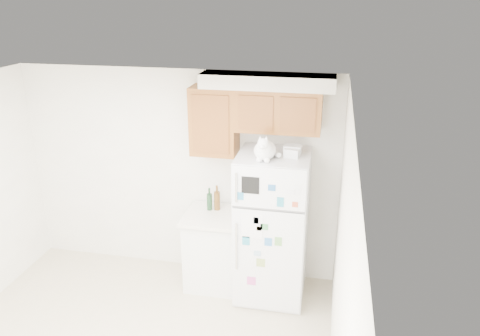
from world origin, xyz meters
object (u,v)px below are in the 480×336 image
(bottle_amber, at_px, (217,198))
(refrigerator, at_px, (272,228))
(base_counter, at_px, (214,248))
(bottle_green, at_px, (209,199))
(cat, at_px, (265,150))
(storage_box_front, at_px, (292,153))
(storage_box_back, at_px, (293,150))

(bottle_amber, bearing_deg, refrigerator, -15.60)
(base_counter, xyz_separation_m, bottle_green, (-0.07, 0.09, 0.59))
(refrigerator, bearing_deg, cat, -115.49)
(base_counter, bearing_deg, storage_box_front, -6.21)
(refrigerator, bearing_deg, storage_box_back, 19.03)
(bottle_green, bearing_deg, bottle_amber, 13.27)
(bottle_amber, bearing_deg, bottle_green, -166.73)
(storage_box_back, xyz_separation_m, bottle_green, (-0.94, 0.10, -0.70))
(base_counter, bearing_deg, cat, -20.63)
(refrigerator, xyz_separation_m, storage_box_front, (0.19, -0.02, 0.89))
(refrigerator, distance_m, bottle_amber, 0.73)
(refrigerator, height_order, storage_box_back, storage_box_back)
(bottle_green, xyz_separation_m, bottle_amber, (0.09, 0.02, 0.02))
(base_counter, bearing_deg, bottle_amber, 79.81)
(base_counter, bearing_deg, refrigerator, -6.09)
(base_counter, height_order, bottle_green, bottle_green)
(refrigerator, xyz_separation_m, storage_box_back, (0.19, 0.06, 0.90))
(storage_box_front, xyz_separation_m, bottle_amber, (-0.86, 0.21, -0.68))
(base_counter, relative_size, cat, 2.28)
(cat, height_order, bottle_green, cat)
(cat, bearing_deg, storage_box_back, 40.36)
(storage_box_front, relative_size, bottle_amber, 0.50)
(storage_box_back, distance_m, storage_box_front, 0.09)
(bottle_green, bearing_deg, storage_box_back, -6.22)
(cat, xyz_separation_m, bottle_amber, (-0.59, 0.34, -0.74))
(cat, distance_m, storage_box_front, 0.30)
(refrigerator, height_order, storage_box_front, storage_box_front)
(base_counter, xyz_separation_m, storage_box_front, (0.88, -0.10, 1.28))
(base_counter, relative_size, storage_box_back, 5.11)
(storage_box_back, bearing_deg, cat, -135.85)
(storage_box_back, distance_m, bottle_green, 1.17)
(storage_box_back, height_order, storage_box_front, storage_box_back)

